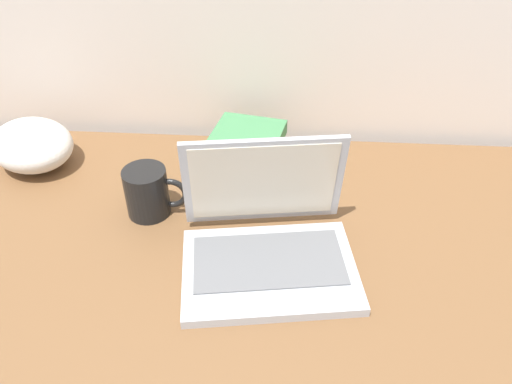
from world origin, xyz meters
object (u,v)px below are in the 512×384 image
at_px(laptop, 267,239).
at_px(book_stack, 247,148).
at_px(coffee_mug, 148,192).
at_px(cushion, 32,145).

distance_m(laptop, book_stack, 0.31).
relative_size(coffee_mug, book_stack, 0.66).
relative_size(laptop, cushion, 1.69).
bearing_deg(cushion, coffee_mug, -26.97).
height_order(book_stack, cushion, cushion).
bearing_deg(coffee_mug, book_stack, 45.18).
height_order(laptop, coffee_mug, laptop).
xyz_separation_m(coffee_mug, cushion, (-0.31, 0.16, -0.00)).
xyz_separation_m(laptop, cushion, (-0.55, 0.27, 0.01)).
bearing_deg(coffee_mug, cushion, 153.03).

